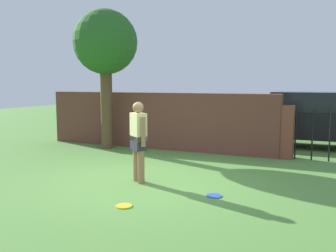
# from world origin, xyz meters

# --- Properties ---
(ground_plane) EXTENTS (40.00, 40.00, 0.00)m
(ground_plane) POSITION_xyz_m (0.00, 0.00, 0.00)
(ground_plane) COLOR #568C3D
(brick_wall) EXTENTS (7.39, 0.50, 1.70)m
(brick_wall) POSITION_xyz_m (-1.50, 3.56, 0.85)
(brick_wall) COLOR brown
(brick_wall) RESTS_ON ground
(tree) EXTENTS (1.92, 1.92, 4.17)m
(tree) POSITION_xyz_m (-2.85, 2.87, 3.12)
(tree) COLOR brown
(tree) RESTS_ON ground
(person) EXTENTS (0.45, 0.39, 1.62)m
(person) POSITION_xyz_m (-0.10, -0.13, 0.90)
(person) COLOR #9E704C
(person) RESTS_ON ground
(car) EXTENTS (4.24, 1.99, 1.72)m
(car) POSITION_xyz_m (2.66, 5.67, 0.86)
(car) COLOR black
(car) RESTS_ON ground
(frisbee_blue) EXTENTS (0.27, 0.27, 0.02)m
(frisbee_blue) POSITION_xyz_m (1.57, -0.42, 0.01)
(frisbee_blue) COLOR blue
(frisbee_blue) RESTS_ON ground
(frisbee_yellow) EXTENTS (0.27, 0.27, 0.02)m
(frisbee_yellow) POSITION_xyz_m (0.39, -1.53, 0.01)
(frisbee_yellow) COLOR yellow
(frisbee_yellow) RESTS_ON ground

